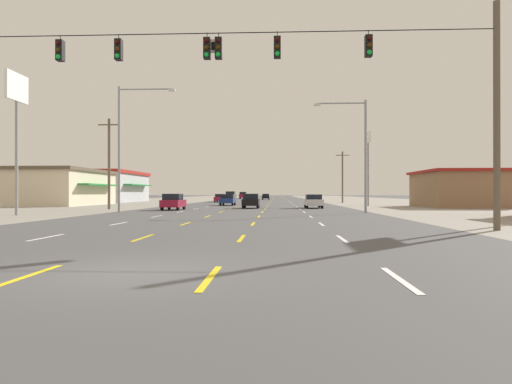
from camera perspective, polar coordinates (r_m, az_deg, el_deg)
The scene contains 22 objects.
ground_plane at distance 75.10m, azimuth 0.38°, elevation -1.37°, with size 572.00×572.00×0.00m, color #4C4C4F.
lot_apron_left at distance 80.01m, azimuth -17.63°, elevation -1.28°, with size 28.00×440.00×0.01m, color gray.
lot_apron_right at distance 78.13m, azimuth 18.84°, elevation -1.31°, with size 28.00×440.00×0.01m, color gray.
lane_markings at distance 113.57m, azimuth 1.16°, elevation -0.96°, with size 10.64×227.60×0.01m.
signal_span_wire at distance 20.64m, azimuth -5.94°, elevation 11.94°, with size 25.00×0.53×9.80m.
hatchback_far_left_nearest at distance 44.19m, azimuth -10.24°, elevation -1.20°, with size 1.72×3.90×1.54m.
hatchback_center_turn_near at distance 48.48m, azimuth -0.63°, elevation -1.11°, with size 1.72×3.90×1.54m.
sedan_far_right_mid at distance 49.21m, azimuth 7.15°, elevation -1.12°, with size 1.80×4.50×1.46m.
sedan_inner_left_midfar at distance 60.08m, azimuth -3.53°, elevation -0.95°, with size 1.80×4.50×1.46m.
sedan_far_left_far at distance 81.62m, azimuth -4.45°, elevation -0.74°, with size 1.80×4.50×1.46m.
suv_far_left_farther at distance 97.22m, azimuth -3.16°, elevation -0.49°, with size 1.98×4.90×1.98m.
sedan_center_turn_farthest at distance 113.25m, azimuth 1.23°, elevation -0.58°, with size 1.80×4.50×1.46m.
suv_far_left_distant_a at distance 132.64m, azimuth -1.62°, elevation -0.40°, with size 1.98×4.90×1.98m.
storefront_left_row_1 at distance 66.43m, azimuth -23.13°, elevation 0.57°, with size 11.19×15.98×4.78m.
storefront_left_row_2 at distance 87.49m, azimuth -18.77°, elevation 0.64°, with size 14.44×18.45×5.54m.
storefront_right_row_1 at distance 57.79m, azimuth 24.18°, elevation 0.38°, with size 9.42×11.41×4.20m.
pole_sign_left_row_0 at distance 37.95m, azimuth -27.59°, elevation 9.70°, with size 0.24×2.73×10.27m.
pole_sign_right_row_1 at distance 59.65m, azimuth 13.75°, elevation 5.08°, with size 0.24×2.23×9.30m.
streetlight_left_row_0 at distance 39.84m, azimuth -15.98°, elevation 6.35°, with size 4.81×0.26×10.47m.
streetlight_right_row_0 at distance 38.28m, azimuth 12.77°, elevation 5.50°, with size 4.27×0.26×9.16m.
utility_pole_left_row_0 at distance 47.88m, azimuth -17.79°, elevation 3.57°, with size 2.20×0.26×9.00m.
utility_pole_right_row_1 at distance 77.04m, azimuth 10.69°, elevation 1.96°, with size 2.20×0.26×8.48m.
Camera 1 is at (3.01, -9.02, 1.59)m, focal length 32.20 mm.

